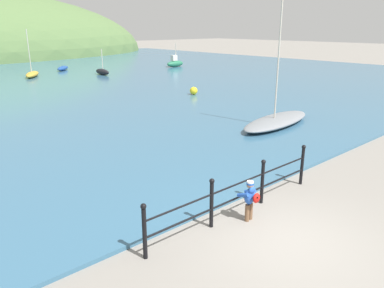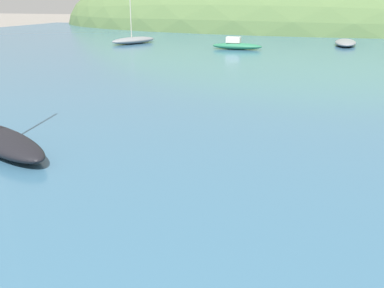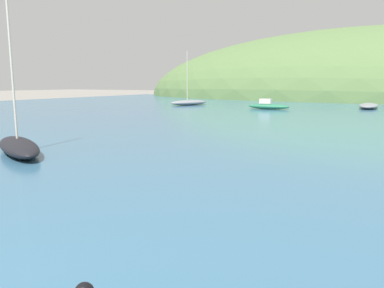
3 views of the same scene
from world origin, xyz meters
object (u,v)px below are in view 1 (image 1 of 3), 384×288
boat_far_right (175,63)px  boat_red_dinghy (63,68)px  boat_blue_hull (277,120)px  mooring_buoy (194,91)px  boat_green_fishing (102,72)px  child_in_coat (250,197)px  boat_far_left (32,74)px

boat_far_right → boat_red_dinghy: size_ratio=1.09×
boat_red_dinghy → boat_blue_hull: bearing=-94.2°
mooring_buoy → boat_red_dinghy: bearing=91.4°
boat_far_right → boat_green_fishing: boat_far_right is taller
child_in_coat → boat_red_dinghy: (9.72, 32.84, -0.29)m
boat_blue_hull → mooring_buoy: bearing=73.4°
boat_green_fishing → boat_far_left: bearing=152.5°
child_in_coat → boat_red_dinghy: bearing=73.5°
boat_blue_hull → boat_green_fishing: bearing=81.6°
boat_far_left → boat_blue_hull: (2.16, -24.86, -0.04)m
child_in_coat → mooring_buoy: (10.20, 13.28, -0.25)m
boat_blue_hull → boat_green_fishing: 22.27m
boat_far_right → mooring_buoy: 17.91m
boat_far_left → boat_green_fishing: size_ratio=1.76×
boat_far_left → boat_blue_hull: size_ratio=0.70×
boat_far_right → boat_far_left: (-15.08, 1.75, -0.16)m
boat_far_left → boat_green_fishing: 6.13m
boat_far_right → boat_green_fishing: (-9.64, -1.07, -0.13)m
boat_far_left → boat_red_dinghy: bearing=37.2°
child_in_coat → boat_far_left: size_ratio=0.24×
boat_far_right → boat_green_fishing: bearing=-173.6°
boat_far_left → mooring_buoy: (4.70, -16.35, -0.01)m
child_in_coat → mooring_buoy: size_ratio=1.96×
boat_red_dinghy → boat_green_fishing: 6.15m
boat_red_dinghy → boat_blue_hull: 28.14m
child_in_coat → mooring_buoy: child_in_coat is taller
boat_far_right → boat_blue_hull: 26.47m
boat_far_left → boat_blue_hull: boat_blue_hull is taller
boat_far_right → boat_far_left: 15.18m
child_in_coat → boat_blue_hull: 9.03m
boat_far_right → child_in_coat: bearing=-126.4°
boat_red_dinghy → boat_far_left: size_ratio=0.56×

